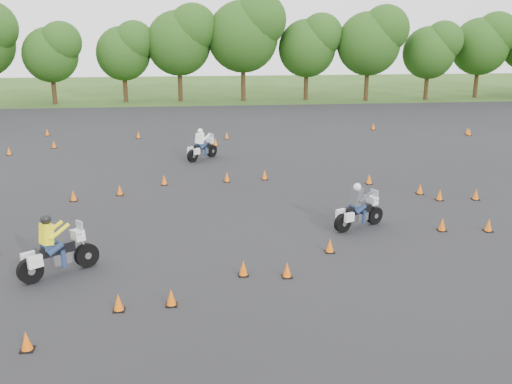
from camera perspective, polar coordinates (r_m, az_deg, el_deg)
The scene contains 7 objects.
ground at distance 17.96m, azimuth 1.40°, elevation -7.26°, with size 140.00×140.00×0.00m, color #2D5119.
asphalt_pad at distance 23.54m, azimuth -0.53°, elevation -1.43°, with size 62.00×62.00×0.00m, color black.
treeline at distance 51.64m, azimuth 1.02°, elevation 13.49°, with size 87.27×32.34×10.89m.
traffic_cones at distance 22.50m, azimuth -1.45°, elevation -1.68°, with size 36.28×33.56×0.45m.
rider_grey at distance 21.13m, azimuth 10.31°, elevation -1.31°, with size 2.25×0.69×1.74m, color #404248, non-canonical shape.
rider_yellow at distance 17.85m, azimuth -19.19°, elevation -5.01°, with size 2.48×0.76×1.92m, color yellow, non-canonical shape.
rider_white at distance 31.79m, azimuth -5.42°, elevation 4.82°, with size 2.29×0.70×1.77m, color white, non-canonical shape.
Camera 1 is at (-2.23, -16.31, 7.17)m, focal length 40.00 mm.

